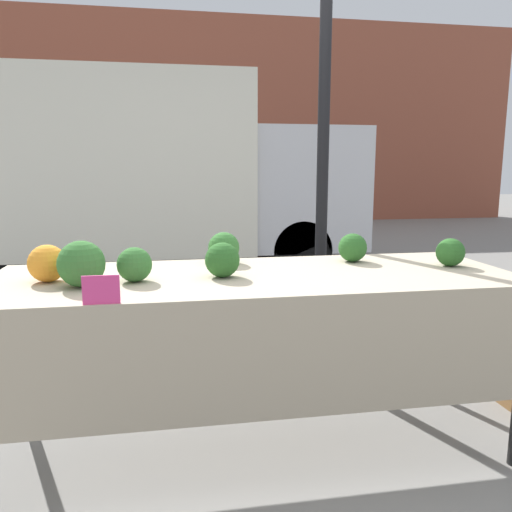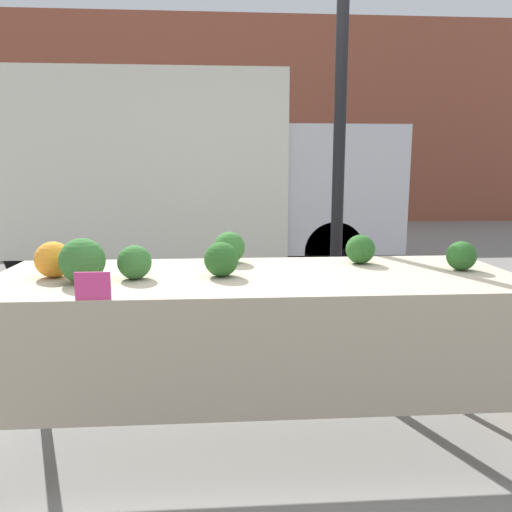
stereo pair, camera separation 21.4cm
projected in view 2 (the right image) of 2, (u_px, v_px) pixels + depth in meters
ground_plane at (256, 444)px, 2.30m from camera, size 40.00×40.00×0.00m
building_facade at (226, 122)px, 11.55m from camera, size 16.00×0.60×4.61m
tent_pole at (339, 154)px, 2.88m from camera, size 0.07×0.07×2.67m
parked_truck at (178, 172)px, 6.11m from camera, size 4.79×1.99×2.27m
market_table at (257, 299)px, 2.11m from camera, size 2.25×0.80×0.80m
orange_cauliflower at (53, 260)px, 2.08m from camera, size 0.15×0.15×0.15m
romanesco_head at (83, 254)px, 2.26m from camera, size 0.17×0.17×0.14m
broccoli_head_0 at (229, 247)px, 2.41m from camera, size 0.15×0.15×0.15m
broccoli_head_1 at (360, 249)px, 2.39m from camera, size 0.14×0.14×0.14m
broccoli_head_2 at (135, 262)px, 2.05m from camera, size 0.14×0.14×0.14m
broccoli_head_3 at (221, 259)px, 2.10m from camera, size 0.15×0.15×0.15m
broccoli_head_4 at (461, 256)px, 2.23m from camera, size 0.13×0.13×0.13m
broccoli_head_5 at (82, 261)px, 1.98m from camera, size 0.18×0.18×0.18m
price_sign at (93, 286)px, 1.73m from camera, size 0.12×0.01×0.10m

